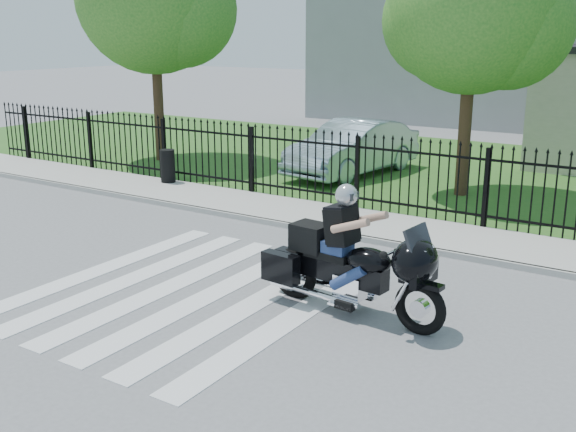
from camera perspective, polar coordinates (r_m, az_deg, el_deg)
The scene contains 10 objects.
ground at distance 11.17m, azimuth -8.45°, elevation -6.36°, with size 120.00×120.00×0.00m, color slate.
crosswalk at distance 11.16m, azimuth -8.45°, elevation -6.33°, with size 5.00×5.50×0.01m, color silver, non-canonical shape.
sidewalk at distance 15.06m, azimuth 4.06°, elevation -0.27°, with size 40.00×2.00×0.12m, color #ADAAA3.
curb at distance 14.22m, azimuth 2.12°, elevation -1.18°, with size 40.00×0.12×0.12m, color #ADAAA3.
grass_strip at distance 21.33m, azimuth 13.15°, elevation 3.85°, with size 40.00×12.00×0.02m, color #2B6121.
iron_fence at distance 15.73m, azimuth 5.87°, elevation 3.51°, with size 26.00×0.04×1.80m.
tree_mid at distance 17.62m, azimuth 15.40°, elevation 16.63°, with size 4.20×4.20×6.78m.
motorcycle_rider at distance 10.04m, azimuth 5.13°, elevation -3.74°, with size 3.04×1.14×2.01m.
parked_car at distance 20.01m, azimuth 5.51°, elevation 5.78°, with size 1.67×4.80×1.58m, color #9BB3C3.
litter_bin at distance 18.72m, azimuth -10.15°, elevation 4.20°, with size 0.40×0.40×0.90m, color black.
Camera 1 is at (6.91, -7.76, 4.08)m, focal length 42.00 mm.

